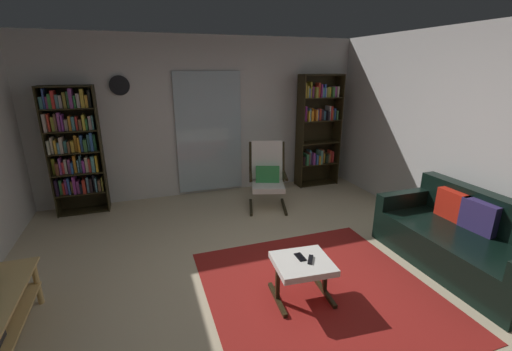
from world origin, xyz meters
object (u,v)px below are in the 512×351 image
Objects in this scene: wall_clock at (119,85)px; leather_sofa at (464,241)px; bookshelf_near_sofa at (317,127)px; ottoman at (302,267)px; lounge_armchair at (267,174)px; cell_phone at (300,257)px; tv_remote at (310,259)px; bookshelf_near_tv at (74,147)px.

leather_sofa is at bearing -42.89° from wall_clock.
bookshelf_near_sofa reaches higher than ottoman.
wall_clock is at bearing 177.03° from bookshelf_near_sofa.
lounge_armchair is 2.28m from ottoman.
lounge_armchair reaches higher than cell_phone.
tv_remote is at bearing 177.94° from leather_sofa.
lounge_armchair is at bearing 112.46° from tv_remote.
cell_phone is at bearing 164.46° from tv_remote.
leather_sofa is 1.92m from ottoman.
leather_sofa is 4.94m from wall_clock.
tv_remote is at bearing -52.24° from bookshelf_near_tv.
wall_clock reaches higher than lounge_armchair.
bookshelf_near_tv is 3.79m from tv_remote.
lounge_armchair is 1.83× the size of ottoman.
lounge_armchair reaches higher than tv_remote.
leather_sofa reaches higher than ottoman.
leather_sofa is (4.14, -3.03, -0.71)m from bookshelf_near_tv.
ottoman is (2.22, -2.94, -0.68)m from bookshelf_near_tv.
cell_phone is (-1.74, -2.88, -0.67)m from bookshelf_near_sofa.
bookshelf_near_tv is 1.83× the size of lounge_armchair.
bookshelf_near_tv is at bearing 161.10° from tv_remote.
leather_sofa is (0.18, -3.02, -0.78)m from bookshelf_near_sofa.
leather_sofa is at bearing -58.36° from lounge_armchair.
bookshelf_near_sofa is 3.46m from tv_remote.
bookshelf_near_tv is 6.46× the size of wall_clock.
bookshelf_near_tv is at bearing 143.82° from leather_sofa.
bookshelf_near_tv is at bearing 165.04° from lounge_armchair.
leather_sofa is 12.70× the size of cell_phone.
leather_sofa is at bearing -36.18° from bookshelf_near_tv.
cell_phone is (2.23, -2.88, -0.60)m from bookshelf_near_tv.
cell_phone is at bearing 87.61° from ottoman.
lounge_armchair is (-1.42, 2.30, 0.24)m from leather_sofa.
tv_remote is at bearing -63.03° from wall_clock.
bookshelf_near_sofa is at bearing -2.97° from wall_clock.
ottoman is (-1.74, -2.94, -0.75)m from bookshelf_near_sofa.
bookshelf_near_sofa is 1.95× the size of lounge_armchair.
cell_phone is (-0.07, 0.08, -0.00)m from tv_remote.
wall_clock is at bearing 13.27° from bookshelf_near_tv.
bookshelf_near_sofa is 1.54m from lounge_armchair.
bookshelf_near_tv reaches higher than tv_remote.
ottoman is 3.78m from wall_clock.
ottoman is at bearing 177.46° from leather_sofa.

